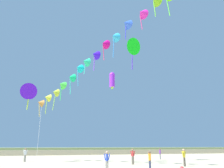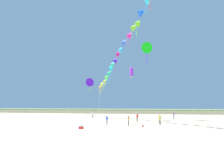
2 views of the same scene
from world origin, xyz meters
name	(u,v)px [view 1 (image 1 of 2)]	position (x,y,z in m)	size (l,w,h in m)	color
dune_ridge	(54,151)	(0.00, 49.21, 0.78)	(120.00, 13.46, 1.56)	tan
person_near_left	(25,154)	(-5.99, 21.92, 0.99)	(0.58, 0.30, 1.71)	gray
person_near_right	(184,156)	(9.34, 9.62, 0.98)	(0.58, 0.27, 1.69)	#726656
person_mid_center	(107,159)	(0.70, 7.80, 0.90)	(0.54, 0.22, 1.55)	gray
person_far_left	(150,159)	(4.34, 7.28, 0.89)	(0.21, 0.54, 1.54)	#282D4C
person_far_right	(133,155)	(5.45, 13.59, 0.96)	(0.58, 0.23, 1.66)	#726656
person_far_center	(160,153)	(13.47, 21.86, 0.92)	(0.38, 0.50, 1.59)	#474C56
kite_banner_string	(122,31)	(2.98, 10.07, 13.97)	(16.29, 27.47, 20.88)	#BF7F33
large_kite_low_lead	(29,91)	(-6.17, 19.99, 8.82)	(2.21, 1.42, 3.57)	#4C0FD2
large_kite_mid_trail	(112,80)	(4.22, 17.19, 10.46)	(0.93, 0.94, 2.43)	#982AE1
large_kite_high_solo	(132,47)	(7.56, 18.04, 16.05)	(2.82, 2.06, 4.81)	#11E816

